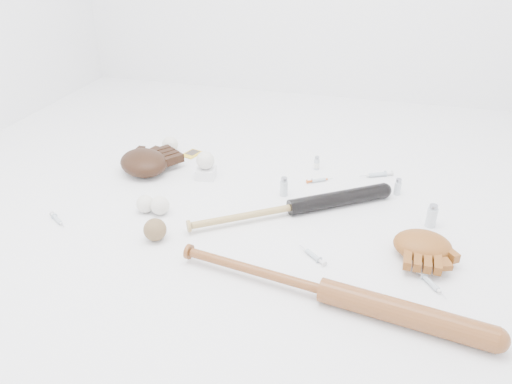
% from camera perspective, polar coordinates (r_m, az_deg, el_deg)
% --- Properties ---
extents(bat_dark, '(0.74, 0.54, 0.06)m').
position_cam_1_polar(bat_dark, '(1.91, 4.10, -1.76)').
color(bat_dark, black).
rests_on(bat_dark, ground).
extents(bat_wood, '(1.00, 0.23, 0.07)m').
position_cam_1_polar(bat_wood, '(1.52, 7.77, -11.07)').
color(bat_wood, brown).
rests_on(bat_wood, ground).
extents(glove_dark, '(0.39, 0.39, 0.10)m').
position_cam_1_polar(glove_dark, '(2.27, -12.71, 3.35)').
color(glove_dark, black).
rests_on(glove_dark, ground).
extents(glove_tan, '(0.23, 0.23, 0.08)m').
position_cam_1_polar(glove_tan, '(1.77, 18.49, -5.77)').
color(glove_tan, brown).
rests_on(glove_tan, ground).
extents(trading_card, '(0.09, 0.11, 0.01)m').
position_cam_1_polar(trading_card, '(2.43, -7.35, 4.34)').
color(trading_card, gold).
rests_on(trading_card, ground).
extents(pedestal, '(0.09, 0.09, 0.04)m').
position_cam_1_polar(pedestal, '(2.19, -5.74, 2.18)').
color(pedestal, white).
rests_on(pedestal, ground).
extents(baseball_on_pedestal, '(0.08, 0.08, 0.08)m').
position_cam_1_polar(baseball_on_pedestal, '(2.16, -5.82, 3.63)').
color(baseball_on_pedestal, silver).
rests_on(baseball_on_pedestal, pedestal).
extents(baseball_left, '(0.07, 0.07, 0.07)m').
position_cam_1_polar(baseball_left, '(1.97, -12.55, -1.34)').
color(baseball_left, silver).
rests_on(baseball_left, ground).
extents(baseball_upper, '(0.08, 0.08, 0.08)m').
position_cam_1_polar(baseball_upper, '(2.45, -9.80, 5.36)').
color(baseball_upper, silver).
rests_on(baseball_upper, ground).
extents(baseball_mid, '(0.07, 0.07, 0.07)m').
position_cam_1_polar(baseball_mid, '(1.94, -10.92, -1.53)').
color(baseball_mid, silver).
rests_on(baseball_mid, ground).
extents(baseball_aged, '(0.08, 0.08, 0.08)m').
position_cam_1_polar(baseball_aged, '(1.80, -11.47, -4.25)').
color(baseball_aged, brown).
rests_on(baseball_aged, ground).
extents(syringe_0, '(0.12, 0.09, 0.02)m').
position_cam_1_polar(syringe_0, '(2.02, -21.76, -2.94)').
color(syringe_0, '#ADBCC6').
rests_on(syringe_0, ground).
extents(syringe_1, '(0.13, 0.11, 0.02)m').
position_cam_1_polar(syringe_1, '(1.70, 6.52, -7.20)').
color(syringe_1, '#ADBCC6').
rests_on(syringe_1, ground).
extents(syringe_2, '(0.12, 0.09, 0.02)m').
position_cam_1_polar(syringe_2, '(2.17, 7.19, 1.35)').
color(syringe_2, '#ADBCC6').
rests_on(syringe_2, ground).
extents(syringe_3, '(0.11, 0.14, 0.02)m').
position_cam_1_polar(syringe_3, '(1.67, 19.36, -9.79)').
color(syringe_3, '#ADBCC6').
rests_on(syringe_3, ground).
extents(syringe_4, '(0.16, 0.10, 0.02)m').
position_cam_1_polar(syringe_4, '(2.26, 13.69, 1.95)').
color(syringe_4, '#ADBCC6').
rests_on(syringe_4, ground).
extents(vial_0, '(0.02, 0.02, 0.06)m').
position_cam_1_polar(vial_0, '(2.26, 6.96, 3.32)').
color(vial_0, silver).
rests_on(vial_0, ground).
extents(vial_1, '(0.03, 0.03, 0.07)m').
position_cam_1_polar(vial_1, '(2.12, 15.90, 0.60)').
color(vial_1, silver).
rests_on(vial_1, ground).
extents(vial_2, '(0.03, 0.03, 0.08)m').
position_cam_1_polar(vial_2, '(2.04, 3.21, 0.63)').
color(vial_2, silver).
rests_on(vial_2, ground).
extents(vial_3, '(0.04, 0.04, 0.09)m').
position_cam_1_polar(vial_3, '(1.94, 19.46, -2.56)').
color(vial_3, silver).
rests_on(vial_3, ground).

